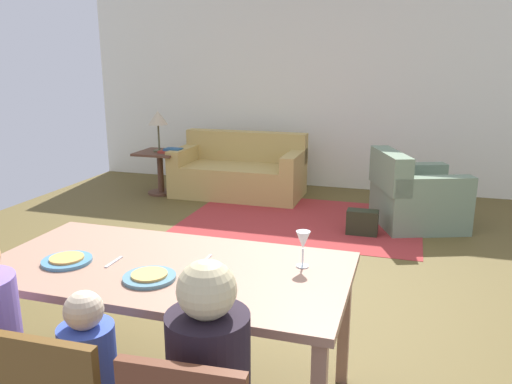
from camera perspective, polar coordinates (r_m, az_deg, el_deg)
The scene contains 18 objects.
ground_plane at distance 4.40m, azimuth 3.06°, elevation -9.15°, with size 7.45×6.30×0.02m, color brown.
back_wall at distance 7.19m, azimuth 9.56°, elevation 11.11°, with size 7.45×0.10×2.70m, color silver.
dining_table at distance 2.65m, azimuth -9.90°, elevation -9.48°, with size 1.83×0.92×0.76m.
plate_near_man at distance 2.79m, azimuth -20.46°, elevation -7.25°, with size 0.25×0.25×0.02m, color teal.
pizza_near_man at distance 2.78m, azimuth -20.49°, elevation -6.96°, with size 0.17×0.17×0.01m, color #E49E4A.
plate_near_child at distance 2.48m, azimuth -11.87°, elevation -9.37°, with size 0.25×0.25×0.02m, color teal.
pizza_near_child at distance 2.47m, azimuth -11.89°, elevation -9.05°, with size 0.17×0.17×0.01m, color #DFA651.
wine_glass at distance 2.53m, azimuth 5.31°, elevation -5.57°, with size 0.07×0.07×0.19m.
fork at distance 2.71m, azimuth -15.67°, elevation -7.56°, with size 0.02×0.15×0.01m, color silver.
knife at distance 2.64m, azimuth -5.77°, elevation -7.69°, with size 0.01×0.17×0.01m, color silver.
area_rug at distance 5.80m, azimuth 5.25°, elevation -3.11°, with size 2.60×1.80×0.01m, color #A12E2D.
couch at distance 6.79m, azimuth -1.86°, elevation 2.19°, with size 1.69×0.86×0.82m.
armchair at distance 5.78m, azimuth 17.34°, elevation -0.54°, with size 1.11×1.10×0.82m.
side_table at distance 6.95m, azimuth -10.72°, elevation 2.85°, with size 0.56×0.56×0.58m.
table_lamp at distance 6.86m, azimuth -10.96°, elevation 8.02°, with size 0.26×0.26×0.54m.
book_lower at distance 6.80m, azimuth -9.88°, elevation 4.48°, with size 0.22×0.16×0.03m, color #A13127.
book_upper at distance 6.80m, azimuth -9.28°, elevation 4.76°, with size 0.22×0.16×0.03m, color #265480.
handbag at distance 5.39m, azimuth 11.85°, elevation -3.36°, with size 0.32×0.16×0.26m, color #252B1A.
Camera 1 is at (0.96, -3.36, 1.76)m, focal length 35.61 mm.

